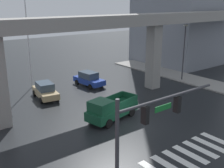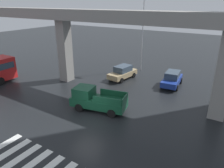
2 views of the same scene
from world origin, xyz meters
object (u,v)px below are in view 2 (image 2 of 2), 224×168
object	(u,v)px
sedan_tan	(123,72)
flagpole	(144,25)
sedan_blue	(172,79)
pickup_truck	(96,100)

from	to	relation	value
sedan_tan	flagpole	xyz separation A→B (m)	(0.48, 4.74, 5.55)
sedan_blue	pickup_truck	bearing A→B (deg)	-112.74
flagpole	sedan_blue	bearing A→B (deg)	-32.95
pickup_truck	flagpole	bearing A→B (deg)	96.90
sedan_tan	flagpole	world-z (taller)	flagpole
flagpole	pickup_truck	bearing A→B (deg)	-83.10
pickup_truck	sedan_tan	bearing A→B (deg)	103.57
sedan_tan	flagpole	bearing A→B (deg)	84.27
sedan_tan	flagpole	size ratio (longest dim) A/B	0.40
pickup_truck	flagpole	world-z (taller)	flagpole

